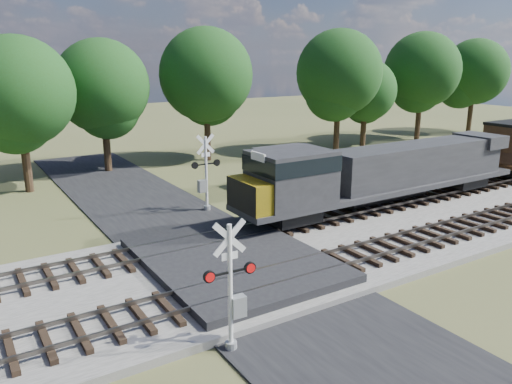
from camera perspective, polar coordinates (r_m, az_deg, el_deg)
ground at (r=21.45m, az=-1.98°, el=-9.20°), size 160.00×160.00×0.00m
ballast_bed at (r=27.74m, az=15.67°, el=-3.70°), size 140.00×10.00×0.30m
road at (r=21.43m, az=-1.99°, el=-9.10°), size 7.00×60.00×0.08m
crossing_panel at (r=21.72m, az=-2.66°, el=-7.98°), size 7.00×9.00×0.62m
track_near at (r=21.44m, az=8.06°, el=-8.15°), size 140.00×2.60×0.33m
track_far at (r=25.18m, az=0.73°, el=-4.41°), size 140.00×2.60×0.33m
crossing_signal_near at (r=15.48m, az=-2.65°, el=-11.99°), size 1.73×0.37×4.28m
crossing_signal_far at (r=29.29m, az=-5.86°, el=1.39°), size 1.86×0.40×4.60m
equipment_shed at (r=34.45m, az=4.18°, el=2.64°), size 4.12×4.12×2.78m
treeline at (r=42.95m, az=-2.66°, el=12.46°), size 78.89×10.84×11.54m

